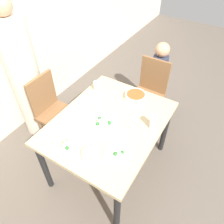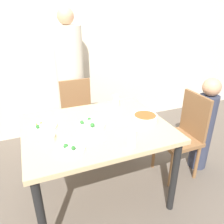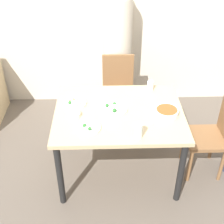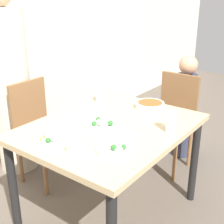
{
  "view_description": "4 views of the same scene",
  "coord_description": "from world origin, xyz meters",
  "px_view_note": "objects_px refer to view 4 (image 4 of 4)",
  "views": [
    {
      "loc": [
        -1.24,
        -0.8,
        2.3
      ],
      "look_at": [
        -0.01,
        -0.04,
        0.92
      ],
      "focal_mm": 35.0,
      "sensor_mm": 36.0,
      "label": 1
    },
    {
      "loc": [
        -0.5,
        -1.6,
        1.69
      ],
      "look_at": [
        0.12,
        -0.07,
        0.92
      ],
      "focal_mm": 35.0,
      "sensor_mm": 36.0,
      "label": 2
    },
    {
      "loc": [
        -0.14,
        -2.45,
        2.49
      ],
      "look_at": [
        -0.07,
        -0.08,
        0.82
      ],
      "focal_mm": 50.0,
      "sensor_mm": 36.0,
      "label": 3
    },
    {
      "loc": [
        -1.61,
        -1.22,
        1.65
      ],
      "look_at": [
        0.08,
        0.05,
        0.83
      ],
      "focal_mm": 50.0,
      "sensor_mm": 36.0,
      "label": 4
    }
  ],
  "objects_px": {
    "chair_child_spot": "(172,119)",
    "bowl_curry": "(150,105)",
    "plate_rice_adult": "(103,124)",
    "person_child": "(184,109)",
    "chair_adult_spot": "(39,129)",
    "person_adult": "(11,90)",
    "glass_water_tall": "(99,95)"
  },
  "relations": [
    {
      "from": "bowl_curry",
      "to": "plate_rice_adult",
      "type": "relative_size",
      "value": 0.88
    },
    {
      "from": "person_child",
      "to": "bowl_curry",
      "type": "distance_m",
      "value": 0.83
    },
    {
      "from": "person_child",
      "to": "chair_child_spot",
      "type": "bearing_deg",
      "value": 180.0
    },
    {
      "from": "chair_adult_spot",
      "to": "person_child",
      "type": "height_order",
      "value": "person_child"
    },
    {
      "from": "chair_child_spot",
      "to": "glass_water_tall",
      "type": "distance_m",
      "value": 0.8
    },
    {
      "from": "glass_water_tall",
      "to": "person_child",
      "type": "bearing_deg",
      "value": -24.71
    },
    {
      "from": "chair_adult_spot",
      "to": "plate_rice_adult",
      "type": "distance_m",
      "value": 0.86
    },
    {
      "from": "chair_adult_spot",
      "to": "person_adult",
      "type": "bearing_deg",
      "value": 90.0
    },
    {
      "from": "chair_adult_spot",
      "to": "plate_rice_adult",
      "type": "height_order",
      "value": "chair_adult_spot"
    },
    {
      "from": "bowl_curry",
      "to": "glass_water_tall",
      "type": "xyz_separation_m",
      "value": [
        -0.1,
        0.44,
        0.02
      ]
    },
    {
      "from": "person_child",
      "to": "plate_rice_adult",
      "type": "xyz_separation_m",
      "value": [
        -1.28,
        0.05,
        0.26
      ]
    },
    {
      "from": "glass_water_tall",
      "to": "chair_child_spot",
      "type": "bearing_deg",
      "value": -33.55
    },
    {
      "from": "chair_child_spot",
      "to": "glass_water_tall",
      "type": "relative_size",
      "value": 8.7
    },
    {
      "from": "person_adult",
      "to": "bowl_curry",
      "type": "xyz_separation_m",
      "value": [
        0.41,
        -1.23,
        -0.0
      ]
    },
    {
      "from": "bowl_curry",
      "to": "plate_rice_adult",
      "type": "xyz_separation_m",
      "value": [
        -0.5,
        0.08,
        -0.01
      ]
    },
    {
      "from": "person_adult",
      "to": "person_child",
      "type": "xyz_separation_m",
      "value": [
        1.2,
        -1.2,
        -0.28
      ]
    },
    {
      "from": "glass_water_tall",
      "to": "plate_rice_adult",
      "type": "bearing_deg",
      "value": -137.82
    },
    {
      "from": "person_adult",
      "to": "plate_rice_adult",
      "type": "xyz_separation_m",
      "value": [
        -0.08,
        -1.15,
        -0.01
      ]
    },
    {
      "from": "chair_child_spot",
      "to": "bowl_curry",
      "type": "height_order",
      "value": "chair_child_spot"
    },
    {
      "from": "chair_adult_spot",
      "to": "plate_rice_adult",
      "type": "bearing_deg",
      "value": -95.74
    },
    {
      "from": "chair_child_spot",
      "to": "bowl_curry",
      "type": "distance_m",
      "value": 0.59
    },
    {
      "from": "chair_child_spot",
      "to": "person_child",
      "type": "relative_size",
      "value": 0.86
    },
    {
      "from": "person_adult",
      "to": "person_child",
      "type": "relative_size",
      "value": 1.61
    },
    {
      "from": "person_child",
      "to": "chair_adult_spot",
      "type": "bearing_deg",
      "value": 144.5
    },
    {
      "from": "person_adult",
      "to": "bowl_curry",
      "type": "relative_size",
      "value": 7.68
    },
    {
      "from": "person_child",
      "to": "glass_water_tall",
      "type": "distance_m",
      "value": 1.02
    },
    {
      "from": "person_adult",
      "to": "bowl_curry",
      "type": "distance_m",
      "value": 1.3
    },
    {
      "from": "bowl_curry",
      "to": "chair_adult_spot",
      "type": "bearing_deg",
      "value": 114.99
    },
    {
      "from": "plate_rice_adult",
      "to": "chair_adult_spot",
      "type": "bearing_deg",
      "value": 84.26
    },
    {
      "from": "chair_adult_spot",
      "to": "person_adult",
      "type": "relative_size",
      "value": 0.53
    },
    {
      "from": "chair_adult_spot",
      "to": "person_adult",
      "type": "distance_m",
      "value": 0.46
    },
    {
      "from": "person_child",
      "to": "bowl_curry",
      "type": "bearing_deg",
      "value": -177.37
    }
  ]
}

